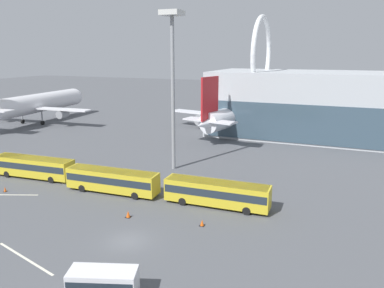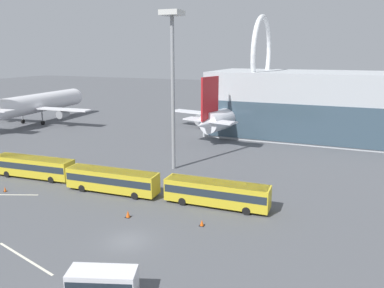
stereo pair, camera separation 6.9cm
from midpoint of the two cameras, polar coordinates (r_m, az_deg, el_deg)
The scene contains 13 objects.
ground_plane at distance 40.10m, azimuth -9.75°, elevation -14.37°, with size 440.00×440.00×0.00m, color #515459.
airliner_at_gate_near at distance 109.63m, azimuth -23.01°, elevation 5.65°, with size 35.59×40.11×14.55m.
airliner_at_gate_far at distance 89.97m, azimuth 7.64°, elevation 4.58°, with size 38.56×39.43×14.09m.
shuttle_bus_0 at distance 62.35m, azimuth -22.97°, elevation -3.10°, with size 13.41×3.67×3.17m.
shuttle_bus_1 at distance 52.60m, azimuth -12.03°, elevation -5.30°, with size 13.36×3.38×3.17m.
shuttle_bus_2 at distance 47.06m, azimuth 3.80°, elevation -7.32°, with size 13.33×3.16×3.17m.
service_van_foreground at distance 31.75m, azimuth -13.40°, elevation -19.76°, with size 5.72×3.77×2.43m.
floodlight_mast at distance 59.62m, azimuth -2.96°, elevation 12.91°, with size 3.10×3.10×25.00m.
lane_stripe_2 at distance 56.82m, azimuth -13.70°, elevation -5.94°, with size 11.41×0.25×0.01m, color silver.
lane_stripe_4 at distance 39.94m, azimuth -24.10°, elevation -15.57°, with size 9.26×0.25×0.01m, color silver.
traffic_cone_0 at distance 58.34m, azimuth -26.57°, elevation -6.17°, with size 0.47×0.47×0.71m.
traffic_cone_1 at distance 42.53m, azimuth 1.57°, elevation -11.91°, with size 0.57×0.57×0.72m.
traffic_cone_2 at distance 45.13m, azimuth -9.69°, elevation -10.47°, with size 0.65×0.65×0.82m.
Camera 2 is at (19.51, -29.59, 18.76)m, focal length 35.00 mm.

